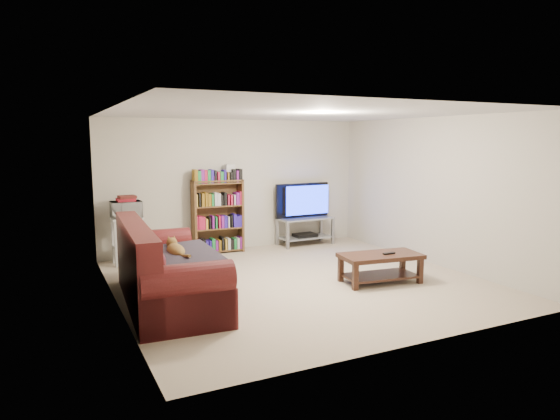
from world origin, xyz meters
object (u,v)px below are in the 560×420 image
coffee_table (380,263)px  tv_stand (305,226)px  sofa (162,276)px  bookshelf (218,215)px

coffee_table → tv_stand: (0.29, 2.76, 0.07)m
sofa → bookshelf: bookshelf is taller
coffee_table → bookshelf: (-1.46, 2.85, 0.39)m
sofa → coffee_table: 3.06m
tv_stand → bookshelf: (-1.75, 0.09, 0.32)m
bookshelf → tv_stand: bearing=-1.2°
sofa → tv_stand: (3.31, 2.33, 0.01)m
coffee_table → sofa: bearing=179.0°
sofa → tv_stand: sofa is taller
coffee_table → bookshelf: size_ratio=0.92×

